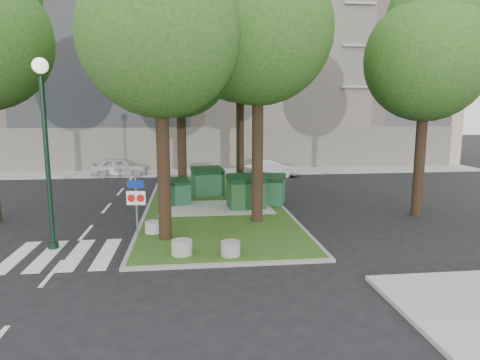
{
  "coord_description": "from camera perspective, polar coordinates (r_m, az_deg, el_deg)",
  "views": [
    {
      "loc": [
        -0.6,
        -11.89,
        4.52
      ],
      "look_at": [
        1.16,
        3.19,
        2.0
      ],
      "focal_mm": 32.0,
      "sensor_mm": 36.0,
      "label": 1
    }
  ],
  "objects": [
    {
      "name": "tree_street_right",
      "position": [
        19.68,
        23.85,
        15.83
      ],
      "size": [
        5.0,
        5.0,
        10.06
      ],
      "color": "black",
      "rests_on": "ground"
    },
    {
      "name": "tree_median_mid",
      "position": [
        21.1,
        -7.77,
        16.03
      ],
      "size": [
        4.8,
        4.8,
        9.99
      ],
      "color": "black",
      "rests_on": "ground"
    },
    {
      "name": "building_sidewalk",
      "position": [
        30.72,
        -5.48,
        1.03
      ],
      "size": [
        42.0,
        3.0,
        0.12
      ],
      "primitive_type": "cube",
      "color": "#999993",
      "rests_on": "ground"
    },
    {
      "name": "litter_bin",
      "position": [
        23.0,
        2.28,
        -0.82
      ],
      "size": [
        0.36,
        0.36,
        0.63
      ],
      "primitive_type": "cylinder",
      "color": "yellow",
      "rests_on": "median_island"
    },
    {
      "name": "tree_median_far",
      "position": [
        24.42,
        0.21,
        18.37
      ],
      "size": [
        5.8,
        5.8,
        11.93
      ],
      "color": "black",
      "rests_on": "ground"
    },
    {
      "name": "car_white",
      "position": [
        30.09,
        -15.73,
        1.64
      ],
      "size": [
        3.76,
        1.58,
        1.27
      ],
      "primitive_type": "imported",
      "rotation": [
        0.0,
        0.0,
        1.59
      ],
      "color": "silver",
      "rests_on": "ground"
    },
    {
      "name": "dumpster_c",
      "position": [
        19.25,
        0.8,
        -1.57
      ],
      "size": [
        1.76,
        1.33,
        1.52
      ],
      "rotation": [
        0.0,
        0.0,
        0.12
      ],
      "color": "#103613",
      "rests_on": "median_island"
    },
    {
      "name": "bollard_mid",
      "position": [
        13.35,
        -7.77,
        -8.88
      ],
      "size": [
        0.63,
        0.63,
        0.45
      ],
      "primitive_type": "cylinder",
      "color": "#959692",
      "rests_on": "median_island"
    },
    {
      "name": "median_kerb",
      "position": [
        20.42,
        -3.43,
        -3.25
      ],
      "size": [
        6.3,
        16.3,
        0.1
      ],
      "primitive_type": "cube",
      "color": "gray",
      "rests_on": "ground"
    },
    {
      "name": "dumpster_d",
      "position": [
        20.13,
        3.75,
        -1.26
      ],
      "size": [
        1.8,
        1.54,
        1.41
      ],
      "rotation": [
        0.0,
        0.0,
        -0.37
      ],
      "color": "#164928",
      "rests_on": "median_island"
    },
    {
      "name": "bollard_left",
      "position": [
        15.8,
        -11.51,
        -6.16
      ],
      "size": [
        0.58,
        0.58,
        0.41
      ],
      "primitive_type": "cylinder",
      "color": "#ADADA8",
      "rests_on": "median_island"
    },
    {
      "name": "tree_median_near_right",
      "position": [
        17.03,
        2.74,
        21.15
      ],
      "size": [
        5.6,
        5.6,
        11.46
      ],
      "color": "black",
      "rests_on": "ground"
    },
    {
      "name": "ground",
      "position": [
        12.73,
        -3.6,
        -11.39
      ],
      "size": [
        120.0,
        120.0,
        0.0
      ],
      "primitive_type": "plane",
      "color": "black",
      "rests_on": "ground"
    },
    {
      "name": "traffic_sign_pole",
      "position": [
        15.33,
        -13.66,
        -2.48
      ],
      "size": [
        0.67,
        0.13,
        2.23
      ],
      "rotation": [
        0.0,
        0.0,
        -0.14
      ],
      "color": "slate",
      "rests_on": "ground"
    },
    {
      "name": "tree_median_near_left",
      "position": [
        14.74,
        -10.34,
        20.21
      ],
      "size": [
        5.2,
        5.2,
        10.53
      ],
      "color": "black",
      "rests_on": "ground"
    },
    {
      "name": "street_lamp",
      "position": [
        14.82,
        -24.56,
        5.88
      ],
      "size": [
        0.48,
        0.48,
        6.08
      ],
      "color": "black",
      "rests_on": "ground"
    },
    {
      "name": "zebra_crossing",
      "position": [
        14.48,
        -19.14,
        -9.28
      ],
      "size": [
        5.0,
        3.0,
        0.01
      ],
      "primitive_type": "cube",
      "color": "silver",
      "rests_on": "ground"
    },
    {
      "name": "apartment_building",
      "position": [
        38.06,
        -5.93,
        14.61
      ],
      "size": [
        41.0,
        12.0,
        16.0
      ],
      "primitive_type": "cube",
      "color": "tan",
      "rests_on": "ground"
    },
    {
      "name": "car_silver",
      "position": [
        29.0,
        4.06,
        1.64
      ],
      "size": [
        3.76,
        1.52,
        1.22
      ],
      "primitive_type": "imported",
      "rotation": [
        0.0,
        0.0,
        1.51
      ],
      "color": "#929599",
      "rests_on": "ground"
    },
    {
      "name": "dumpster_a",
      "position": [
        20.17,
        -8.65,
        -1.58
      ],
      "size": [
        1.51,
        1.23,
        1.23
      ],
      "rotation": [
        0.0,
        0.0,
        0.25
      ],
      "color": "#103D22",
      "rests_on": "median_island"
    },
    {
      "name": "bollard_right",
      "position": [
        13.18,
        -1.29,
        -9.1
      ],
      "size": [
        0.6,
        0.6,
        0.43
      ],
      "primitive_type": "cylinder",
      "color": "gray",
      "rests_on": "median_island"
    },
    {
      "name": "dumpster_b",
      "position": [
        22.18,
        -4.35,
        -0.2
      ],
      "size": [
        1.78,
        1.41,
        1.47
      ],
      "rotation": [
        0.0,
        0.0,
        0.21
      ],
      "color": "#134320",
      "rests_on": "median_island"
    },
    {
      "name": "median_island",
      "position": [
        20.41,
        -3.43,
        -3.22
      ],
      "size": [
        6.0,
        16.0,
        0.12
      ],
      "primitive_type": "cube",
      "color": "#1E3F12",
      "rests_on": "ground"
    }
  ]
}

